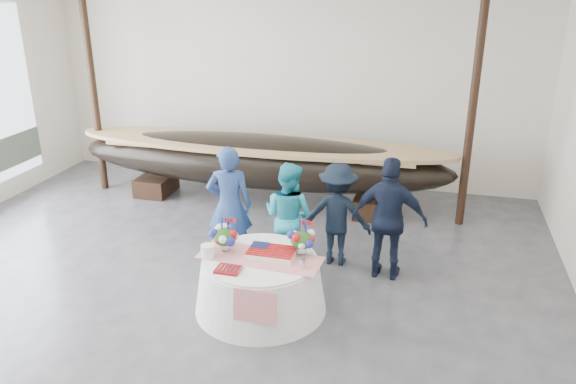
# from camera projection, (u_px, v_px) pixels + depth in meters

# --- Properties ---
(floor) EXTENTS (10.00, 12.00, 0.01)m
(floor) POSITION_uv_depth(u_px,v_px,m) (161.00, 342.00, 6.67)
(floor) COLOR #3D3D42
(floor) RESTS_ON ground
(wall_back) EXTENTS (10.00, 0.02, 4.50)m
(wall_back) POSITION_uv_depth(u_px,v_px,m) (289.00, 73.00, 11.28)
(wall_back) COLOR silver
(wall_back) RESTS_ON ground
(longboat_display) EXTENTS (7.18, 1.44, 1.35)m
(longboat_display) POSITION_uv_depth(u_px,v_px,m) (259.00, 160.00, 10.44)
(longboat_display) COLOR black
(longboat_display) RESTS_ON ground
(banquet_table) EXTENTS (1.70, 1.70, 0.73)m
(banquet_table) POSITION_uv_depth(u_px,v_px,m) (260.00, 283.00, 7.23)
(banquet_table) COLOR silver
(banquet_table) RESTS_ON ground
(tabletop_items) EXTENTS (1.61, 0.95, 0.40)m
(tabletop_items) POSITION_uv_depth(u_px,v_px,m) (259.00, 243.00, 7.16)
(tabletop_items) COLOR red
(tabletop_items) RESTS_ON banquet_table
(guest_woman_blue) EXTENTS (0.75, 0.59, 1.82)m
(guest_woman_blue) POSITION_uv_depth(u_px,v_px,m) (229.00, 206.00, 8.25)
(guest_woman_blue) COLOR navy
(guest_woman_blue) RESTS_ON ground
(guest_woman_teal) EXTENTS (0.94, 0.83, 1.62)m
(guest_woman_teal) POSITION_uv_depth(u_px,v_px,m) (288.00, 216.00, 8.15)
(guest_woman_teal) COLOR #229FB4
(guest_woman_teal) RESTS_ON ground
(guest_man_left) EXTENTS (1.02, 0.59, 1.56)m
(guest_man_left) POSITION_uv_depth(u_px,v_px,m) (337.00, 214.00, 8.26)
(guest_man_left) COLOR black
(guest_man_left) RESTS_ON ground
(guest_man_right) EXTENTS (1.08, 0.51, 1.79)m
(guest_man_right) POSITION_uv_depth(u_px,v_px,m) (389.00, 219.00, 7.82)
(guest_man_right) COLOR black
(guest_man_right) RESTS_ON ground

